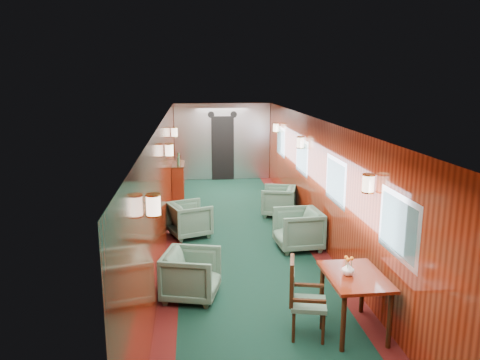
# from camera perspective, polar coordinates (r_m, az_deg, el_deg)

# --- Properties ---
(room) EXTENTS (12.00, 12.10, 2.40)m
(room) POSITION_cam_1_polar(r_m,az_deg,el_deg) (8.82, 0.39, 2.26)
(room) COLOR black
(room) RESTS_ON ground
(bulkhead) EXTENTS (2.98, 0.17, 2.39)m
(bulkhead) POSITION_cam_1_polar(r_m,az_deg,el_deg) (14.71, -2.15, 4.64)
(bulkhead) COLOR silver
(bulkhead) RESTS_ON ground
(windows_right) EXTENTS (0.02, 8.60, 0.80)m
(windows_right) POSITION_cam_1_polar(r_m,az_deg,el_deg) (9.37, 9.30, 1.56)
(windows_right) COLOR silver
(windows_right) RESTS_ON ground
(wall_sconces) EXTENTS (2.97, 7.97, 0.25)m
(wall_sconces) POSITION_cam_1_polar(r_m,az_deg,el_deg) (9.35, 0.01, 3.81)
(wall_sconces) COLOR #FCE5C5
(wall_sconces) RESTS_ON ground
(dining_table) EXTENTS (0.73, 1.03, 0.77)m
(dining_table) POSITION_cam_1_polar(r_m,az_deg,el_deg) (6.23, 13.80, -12.20)
(dining_table) COLOR maroon
(dining_table) RESTS_ON ground
(side_chair) EXTENTS (0.54, 0.56, 1.02)m
(side_chair) POSITION_cam_1_polar(r_m,az_deg,el_deg) (6.04, 7.44, -13.70)
(side_chair) COLOR #1C4132
(side_chair) RESTS_ON ground
(credenza) EXTENTS (0.33, 1.04, 1.21)m
(credenza) POSITION_cam_1_polar(r_m,az_deg,el_deg) (12.65, -7.52, -0.03)
(credenza) COLOR maroon
(credenza) RESTS_ON ground
(flower_vase) EXTENTS (0.20, 0.20, 0.16)m
(flower_vase) POSITION_cam_1_polar(r_m,az_deg,el_deg) (6.12, 13.04, -10.51)
(flower_vase) COLOR white
(flower_vase) RESTS_ON dining_table
(armchair_left_near) EXTENTS (0.95, 0.94, 0.72)m
(armchair_left_near) POSITION_cam_1_polar(r_m,az_deg,el_deg) (7.05, -5.94, -11.41)
(armchair_left_near) COLOR #1C4132
(armchair_left_near) RESTS_ON ground
(armchair_left_far) EXTENTS (0.99, 0.98, 0.71)m
(armchair_left_far) POSITION_cam_1_polar(r_m,az_deg,el_deg) (9.63, -6.14, -4.79)
(armchair_left_far) COLOR #1C4132
(armchair_left_far) RESTS_ON ground
(armchair_right_near) EXTENTS (0.89, 0.87, 0.76)m
(armchair_right_near) POSITION_cam_1_polar(r_m,az_deg,el_deg) (8.95, 7.10, -5.98)
(armchair_right_near) COLOR #1C4132
(armchair_right_near) RESTS_ON ground
(armchair_right_far) EXTENTS (0.94, 0.92, 0.70)m
(armchair_right_far) POSITION_cam_1_polar(r_m,az_deg,el_deg) (11.00, 4.70, -2.56)
(armchair_right_far) COLOR #1C4132
(armchair_right_far) RESTS_ON ground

